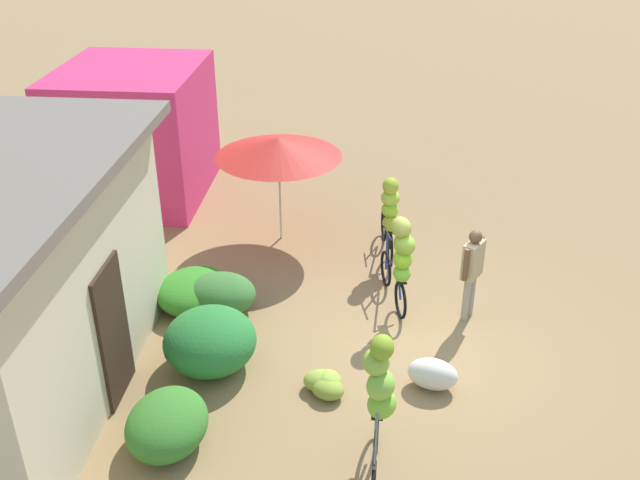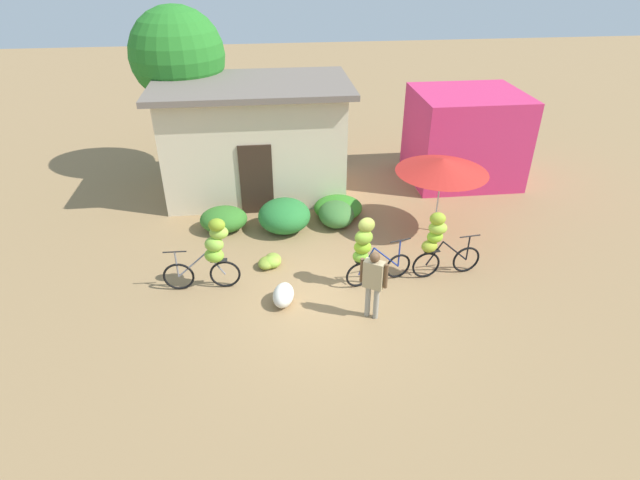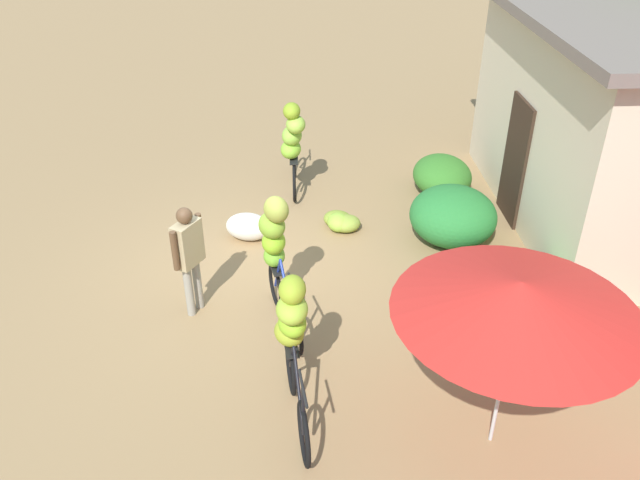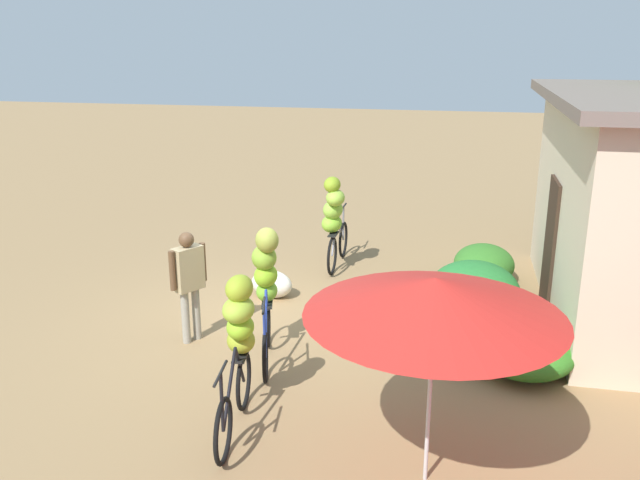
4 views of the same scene
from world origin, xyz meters
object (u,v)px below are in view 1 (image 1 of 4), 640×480
Objects in this scene: bicycle_center_loaded at (390,213)px; produce_sack at (433,374)px; market_umbrella at (279,147)px; shop_pink at (136,132)px; bicycle_leftmost at (379,398)px; banana_pile_on_ground at (325,384)px; bicycle_near_pile at (400,257)px; person_vendor at (472,266)px.

produce_sack is (-3.51, -0.64, -0.72)m from bicycle_center_loaded.
market_umbrella is 1.40× the size of bicycle_center_loaded.
shop_pink reaches higher than produce_sack.
market_umbrella is 6.00m from bicycle_leftmost.
banana_pile_on_ground is at bearing -144.06° from shop_pink.
banana_pile_on_ground is at bearing 154.47° from bicycle_near_pile.
market_umbrella is 4.86m from banana_pile_on_ground.
market_umbrella reaches higher than banana_pile_on_ground.
bicycle_center_loaded is 2.42× the size of banana_pile_on_ground.
person_vendor is at bearing -122.52° from shop_pink.
banana_pile_on_ground is (-6.22, -4.51, -1.24)m from shop_pink.
bicycle_leftmost is 3.52m from person_vendor.
bicycle_near_pile is at bearing 14.16° from produce_sack.
bicycle_leftmost reaches higher than person_vendor.
bicycle_leftmost is (-7.45, -5.23, -0.37)m from shop_pink.
bicycle_leftmost is 1.67m from banana_pile_on_ground.
produce_sack is (0.23, -1.47, 0.09)m from banana_pile_on_ground.
bicycle_near_pile is at bearing -126.84° from shop_pink.
person_vendor is at bearing -143.52° from bicycle_center_loaded.
produce_sack is 0.45× the size of person_vendor.
bicycle_leftmost is at bearing 152.90° from produce_sack.
market_umbrella reaches higher than produce_sack.
market_umbrella reaches higher than bicycle_center_loaded.
bicycle_leftmost is 2.48× the size of produce_sack.
bicycle_center_loaded is at bearing -12.52° from banana_pile_on_ground.
banana_pile_on_ground is at bearing 98.75° from produce_sack.
bicycle_center_loaded reaches higher than banana_pile_on_ground.
produce_sack is 2.02m from person_vendor.
shop_pink reaches higher than banana_pile_on_ground.
bicycle_leftmost reaches higher than bicycle_near_pile.
bicycle_leftmost is 2.54× the size of banana_pile_on_ground.
banana_pile_on_ground is 1.49m from produce_sack.
market_umbrella is at bearing 15.50° from banana_pile_on_ground.
shop_pink is at bearing 57.48° from person_vendor.
market_umbrella reaches higher than person_vendor.
bicycle_near_pile is 1.09× the size of person_vendor.
market_umbrella is 4.19m from person_vendor.
shop_pink is at bearing 53.16° from bicycle_near_pile.
bicycle_leftmost reaches higher than produce_sack.
bicycle_near_pile reaches higher than banana_pile_on_ground.
banana_pile_on_ground is at bearing 167.48° from bicycle_center_loaded.
market_umbrella is 1.49× the size of person_vendor.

